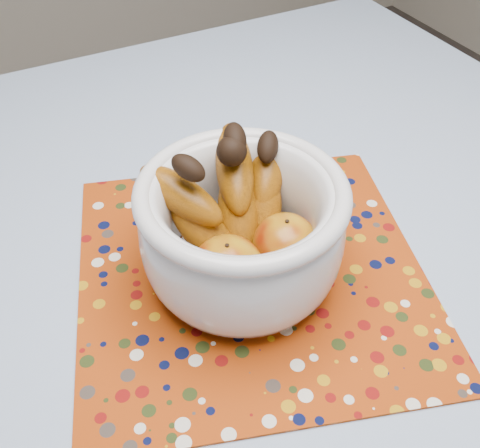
# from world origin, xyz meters

# --- Properties ---
(table) EXTENTS (1.20, 1.20, 0.75)m
(table) POSITION_xyz_m (0.00, 0.00, 0.67)
(table) COLOR brown
(table) RESTS_ON ground
(tablecloth) EXTENTS (1.32, 1.32, 0.01)m
(tablecloth) POSITION_xyz_m (0.00, 0.00, 0.76)
(tablecloth) COLOR #657EA8
(tablecloth) RESTS_ON table
(placemat) EXTENTS (0.56, 0.56, 0.00)m
(placemat) POSITION_xyz_m (-0.04, -0.04, 0.76)
(placemat) COLOR #923007
(placemat) RESTS_ON tablecloth
(fruit_bowl) EXTENTS (0.29, 0.27, 0.19)m
(fruit_bowl) POSITION_xyz_m (-0.05, -0.03, 0.85)
(fruit_bowl) COLOR silver
(fruit_bowl) RESTS_ON placemat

